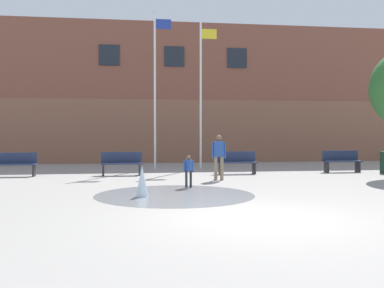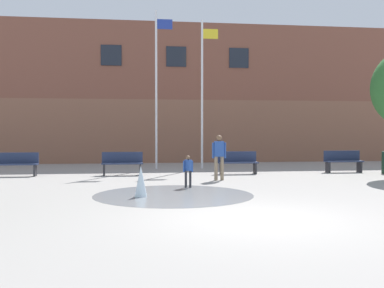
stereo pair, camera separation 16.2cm
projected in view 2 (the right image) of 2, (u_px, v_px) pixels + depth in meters
ground_plane at (253, 219)px, 8.82m from camera, size 100.00×100.00×0.00m
library_building at (172, 97)px, 27.52m from camera, size 36.00×6.05×7.72m
splash_fountain at (161, 190)px, 12.02m from camera, size 4.33×4.33×0.82m
park_bench_far_left at (16, 164)px, 17.19m from camera, size 1.60×0.44×0.91m
park_bench_left_of_flagpoles at (122, 163)px, 17.65m from camera, size 1.60×0.44×0.91m
park_bench_under_left_flagpole at (238, 162)px, 18.18m from camera, size 1.60×0.44×0.91m
park_bench_center at (343, 161)px, 18.94m from camera, size 1.60×0.44×0.91m
child_in_fountain at (188, 169)px, 13.71m from camera, size 0.31×0.24×0.99m
adult_in_red at (219, 154)px, 15.78m from camera, size 0.50×0.24×1.59m
flagpole_left at (157, 85)px, 20.60m from camera, size 0.80×0.10×7.27m
flagpole_right at (203, 89)px, 20.89m from camera, size 0.80×0.10×6.89m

